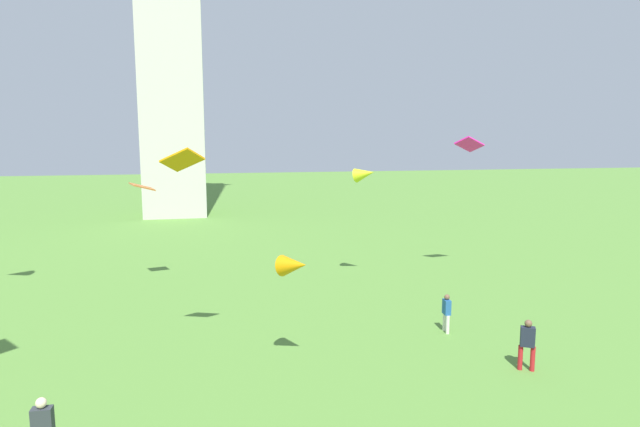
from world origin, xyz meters
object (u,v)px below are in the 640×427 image
kite_flying_7 (469,144)px  kite_flying_5 (365,174)px  person_1 (527,342)px  kite_flying_1 (142,187)px  kite_flying_6 (182,160)px  kite_flying_3 (294,265)px  person_3 (447,311)px

kite_flying_7 → kite_flying_5: bearing=-18.8°
person_1 → kite_flying_7: size_ratio=1.03×
person_1 → kite_flying_1: bearing=162.8°
kite_flying_6 → kite_flying_7: kite_flying_7 is taller
person_1 → kite_flying_6: bearing=-169.2°
kite_flying_5 → person_1: bearing=-127.0°
kite_flying_5 → kite_flying_3: bearing=-165.9°
person_3 → kite_flying_7: bearing=-27.1°
kite_flying_5 → kite_flying_7: 6.34m
person_3 → kite_flying_6: 11.86m
person_3 → kite_flying_6: bearing=97.0°
kite_flying_3 → kite_flying_5: bearing=19.3°
kite_flying_7 → person_3: bearing=36.6°
kite_flying_7 → person_1: bearing=50.0°
kite_flying_3 → person_3: bearing=-22.9°
person_1 → kite_flying_7: 14.25m
kite_flying_6 → kite_flying_7: size_ratio=0.89×
kite_flying_6 → kite_flying_5: bearing=-102.3°
kite_flying_1 → kite_flying_3: (6.03, -12.13, -1.60)m
person_3 → kite_flying_5: bearing=12.4°
kite_flying_3 → kite_flying_1: bearing=73.8°
kite_flying_3 → kite_flying_6: (-3.51, 1.87, 3.39)m
kite_flying_1 → kite_flying_7: 17.83m
person_1 → kite_flying_5: 12.93m
kite_flying_1 → kite_flying_5: (11.49, -1.89, 0.63)m
person_1 → kite_flying_6: 13.19m
person_3 → kite_flying_1: (-12.63, 9.77, 4.38)m
person_3 → kite_flying_5: size_ratio=1.12×
kite_flying_1 → kite_flying_5: size_ratio=0.99×
kite_flying_1 → kite_flying_6: (2.52, -10.26, 1.79)m
kite_flying_3 → kite_flying_5: 11.81m
kite_flying_6 → kite_flying_7: (15.11, 8.73, 0.37)m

